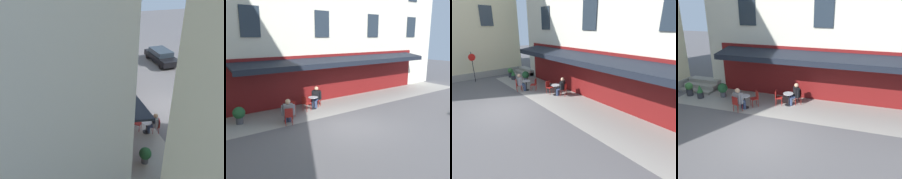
# 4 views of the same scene
# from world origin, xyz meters

# --- Properties ---
(ground_plane) EXTENTS (70.00, 70.00, 0.00)m
(ground_plane) POSITION_xyz_m (0.00, 0.00, 0.00)
(ground_plane) COLOR #565456
(sidewalk_cafe_terrace) EXTENTS (20.50, 3.20, 0.01)m
(sidewalk_cafe_terrace) POSITION_xyz_m (-3.25, -3.40, 0.00)
(sidewalk_cafe_terrace) COLOR gray
(sidewalk_cafe_terrace) RESTS_ON ground_plane
(back_alley_steps) EXTENTS (2.40, 1.75, 0.60)m
(back_alley_steps) POSITION_xyz_m (6.60, -4.59, 0.24)
(back_alley_steps) COLOR gray
(back_alley_steps) RESTS_ON ground_plane
(cafe_table_near_entrance) EXTENTS (0.60, 0.60, 0.75)m
(cafe_table_near_entrance) POSITION_xyz_m (2.16, -2.47, 0.49)
(cafe_table_near_entrance) COLOR black
(cafe_table_near_entrance) RESTS_ON ground_plane
(cafe_chair_red_back_row) EXTENTS (0.50, 0.50, 0.91)m
(cafe_chair_red_back_row) POSITION_xyz_m (2.35, -1.86, 0.55)
(cafe_chair_red_back_row) COLOR maroon
(cafe_chair_red_back_row) RESTS_ON ground_plane
(cafe_chair_red_corner_left) EXTENTS (0.57, 0.57, 0.91)m
(cafe_chair_red_corner_left) POSITION_xyz_m (1.71, -2.91, 0.55)
(cafe_chair_red_corner_left) COLOR maroon
(cafe_chair_red_corner_left) RESTS_ON ground_plane
(cafe_table_mid_terrace) EXTENTS (0.60, 0.60, 0.75)m
(cafe_table_mid_terrace) POSITION_xyz_m (-0.07, -3.57, 0.49)
(cafe_table_mid_terrace) COLOR black
(cafe_table_mid_terrace) RESTS_ON ground_plane
(cafe_chair_red_kerbside) EXTENTS (0.49, 0.49, 0.91)m
(cafe_chair_red_kerbside) POSITION_xyz_m (0.54, -3.40, 0.55)
(cafe_chair_red_kerbside) COLOR maroon
(cafe_chair_red_kerbside) RESTS_ON ground_plane
(cafe_chair_red_facing_street) EXTENTS (0.56, 0.56, 0.91)m
(cafe_chair_red_facing_street) POSITION_xyz_m (-0.59, -3.93, 0.55)
(cafe_chair_red_facing_street) COLOR maroon
(cafe_chair_red_facing_street) RESTS_ON ground_plane
(seated_patron_in_black) EXTENTS (0.65, 0.63, 1.32)m
(seated_patron_in_black) POSITION_xyz_m (-0.41, -3.81, 0.70)
(seated_patron_in_black) COLOR navy
(seated_patron_in_black) RESTS_ON ground_plane
(seated_companion_in_grey) EXTENTS (0.66, 0.64, 1.34)m
(seated_companion_in_grey) POSITION_xyz_m (2.28, -2.07, 0.71)
(seated_companion_in_grey) COLOR navy
(seated_companion_in_grey) RESTS_ON ground_plane
(potted_plant_mid_terrace) EXTENTS (0.40, 0.40, 0.88)m
(potted_plant_mid_terrace) POSITION_xyz_m (5.57, -2.94, 0.43)
(potted_plant_mid_terrace) COLOR #2D2D33
(potted_plant_mid_terrace) RESTS_ON ground_plane
(potted_plant_entrance_right) EXTENTS (0.48, 0.48, 0.88)m
(potted_plant_entrance_right) POSITION_xyz_m (6.50, -3.09, 0.47)
(potted_plant_entrance_right) COLOR #2D2D33
(potted_plant_entrance_right) RESTS_ON ground_plane
(potted_plant_entrance_left) EXTENTS (0.62, 0.62, 0.90)m
(potted_plant_entrance_left) POSITION_xyz_m (4.31, -3.55, 0.53)
(potted_plant_entrance_left) COLOR #4C4C51
(potted_plant_entrance_left) RESTS_ON ground_plane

